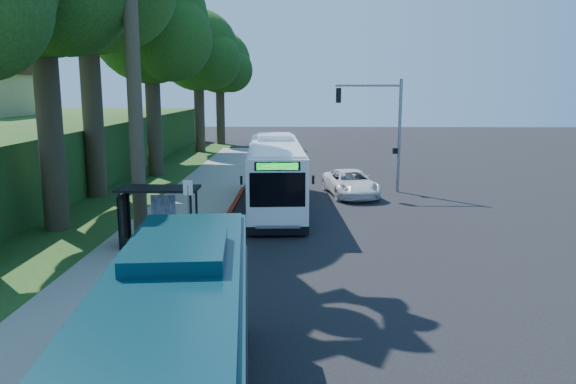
{
  "coord_description": "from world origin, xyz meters",
  "views": [
    {
      "loc": [
        -1.36,
        -24.86,
        6.45
      ],
      "look_at": [
        -1.9,
        1.0,
        1.64
      ],
      "focal_mm": 35.0,
      "sensor_mm": 36.0,
      "label": 1
    }
  ],
  "objects_px": {
    "white_bus": "(275,173)",
    "pickup": "(351,183)",
    "bus_shelter": "(153,205)",
    "teal_bus": "(168,383)"
  },
  "relations": [
    {
      "from": "teal_bus",
      "to": "pickup",
      "type": "distance_m",
      "value": 25.8
    },
    {
      "from": "teal_bus",
      "to": "pickup",
      "type": "height_order",
      "value": "teal_bus"
    },
    {
      "from": "teal_bus",
      "to": "pickup",
      "type": "bearing_deg",
      "value": 72.86
    },
    {
      "from": "bus_shelter",
      "to": "pickup",
      "type": "height_order",
      "value": "bus_shelter"
    },
    {
      "from": "white_bus",
      "to": "pickup",
      "type": "xyz_separation_m",
      "value": [
        4.44,
        3.36,
        -1.11
      ]
    },
    {
      "from": "white_bus",
      "to": "teal_bus",
      "type": "distance_m",
      "value": 21.9
    },
    {
      "from": "bus_shelter",
      "to": "white_bus",
      "type": "distance_m",
      "value": 9.38
    },
    {
      "from": "pickup",
      "to": "white_bus",
      "type": "bearing_deg",
      "value": -152.34
    },
    {
      "from": "white_bus",
      "to": "pickup",
      "type": "relative_size",
      "value": 2.34
    },
    {
      "from": "bus_shelter",
      "to": "white_bus",
      "type": "relative_size",
      "value": 0.25
    }
  ]
}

